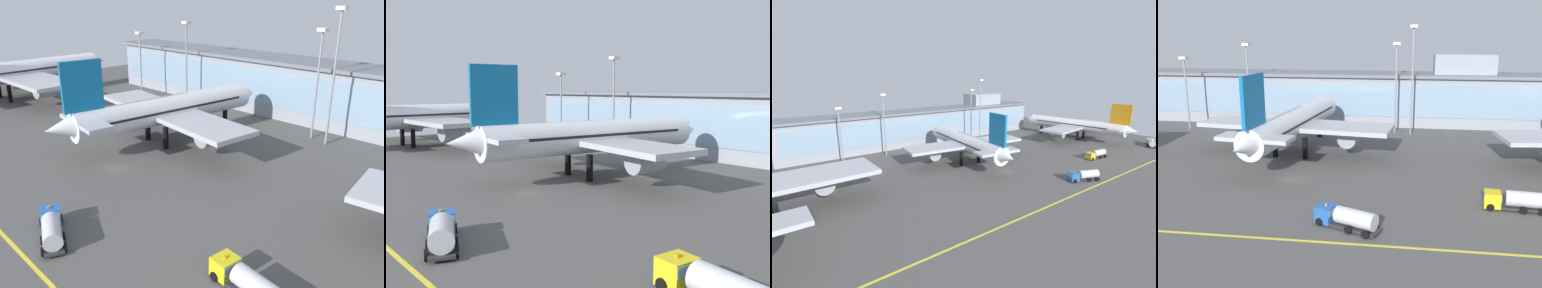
% 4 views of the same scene
% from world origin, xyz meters
% --- Properties ---
extents(ground_plane, '(180.00, 180.00, 0.00)m').
position_xyz_m(ground_plane, '(0.00, 0.00, 0.00)').
color(ground_plane, '#514F4C').
extents(taxiway_centreline_stripe, '(144.00, 0.50, 0.01)m').
position_xyz_m(taxiway_centreline_stripe, '(0.00, -22.00, 0.01)').
color(taxiway_centreline_stripe, yellow).
rests_on(taxiway_centreline_stripe, ground).
extents(terminal_building, '(116.51, 14.00, 19.25)m').
position_xyz_m(terminal_building, '(1.60, 50.53, 7.53)').
color(terminal_building, '#9399A3').
rests_on(terminal_building, ground).
extents(airliner_near_right, '(41.36, 50.00, 18.34)m').
position_xyz_m(airliner_near_right, '(-3.82, 15.81, 6.70)').
color(airliner_near_right, black).
rests_on(airliner_near_right, ground).
extents(fuel_tanker_truck, '(9.26, 5.91, 2.90)m').
position_xyz_m(fuel_tanker_truck, '(11.84, -17.66, 1.51)').
color(fuel_tanker_truck, black).
rests_on(fuel_tanker_truck, ground).
extents(baggage_tug_near, '(9.25, 3.72, 2.90)m').
position_xyz_m(baggage_tug_near, '(35.10, -8.43, 1.51)').
color(baggage_tug_near, black).
rests_on(baggage_tug_near, ground).
extents(apron_light_mast_west, '(1.80, 1.80, 22.25)m').
position_xyz_m(apron_light_mast_west, '(-22.54, 39.20, 14.69)').
color(apron_light_mast_west, gray).
rests_on(apron_light_mast_west, ground).
extents(apron_light_mast_centre, '(1.80, 1.80, 22.62)m').
position_xyz_m(apron_light_mast_centre, '(16.17, 38.62, 14.90)').
color(apron_light_mast_centre, gray).
rests_on(apron_light_mast_centre, ground).
extents(apron_light_mast_east, '(1.80, 1.80, 26.69)m').
position_xyz_m(apron_light_mast_east, '(20.14, 37.26, 17.14)').
color(apron_light_mast_east, gray).
rests_on(apron_light_mast_east, ground).
extents(apron_light_mast_far_east, '(1.80, 1.80, 18.93)m').
position_xyz_m(apron_light_mast_far_east, '(-38.21, 35.78, 12.82)').
color(apron_light_mast_far_east, gray).
rests_on(apron_light_mast_far_east, ground).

